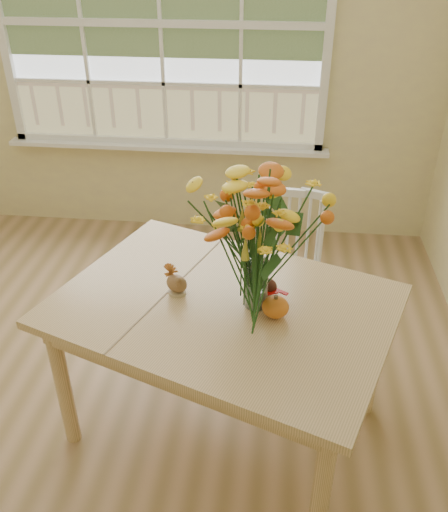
# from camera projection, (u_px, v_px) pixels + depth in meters

# --- Properties ---
(floor) EXTENTS (4.00, 4.50, 0.01)m
(floor) POSITION_uv_depth(u_px,v_px,m) (84.00, 446.00, 2.59)
(floor) COLOR olive
(floor) RESTS_ON ground
(wall_back) EXTENTS (4.00, 0.02, 2.70)m
(wall_back) POSITION_uv_depth(u_px,v_px,m) (163.00, 53.00, 3.78)
(wall_back) COLOR beige
(wall_back) RESTS_ON floor
(window) EXTENTS (2.42, 0.12, 1.74)m
(window) POSITION_uv_depth(u_px,v_px,m) (160.00, 26.00, 3.65)
(window) COLOR silver
(window) RESTS_ON wall_back
(dining_table) EXTENTS (1.65, 1.42, 0.75)m
(dining_table) POSITION_uv_depth(u_px,v_px,m) (224.00, 319.00, 2.36)
(dining_table) COLOR tan
(dining_table) RESTS_ON floor
(windsor_chair) EXTENTS (0.44, 0.42, 0.89)m
(windsor_chair) POSITION_uv_depth(u_px,v_px,m) (285.00, 262.00, 3.04)
(windsor_chair) COLOR white
(windsor_chair) RESTS_ON floor
(flower_vase) EXTENTS (0.45, 0.45, 0.54)m
(flower_vase) POSITION_uv_depth(u_px,v_px,m) (258.00, 238.00, 2.12)
(flower_vase) COLOR white
(flower_vase) RESTS_ON dining_table
(pumpkin) EXTENTS (0.11, 0.11, 0.09)m
(pumpkin) POSITION_uv_depth(u_px,v_px,m) (275.00, 308.00, 2.20)
(pumpkin) COLOR orange
(pumpkin) RESTS_ON dining_table
(turkey_figurine) EXTENTS (0.12, 0.11, 0.12)m
(turkey_figurine) POSITION_uv_depth(u_px,v_px,m) (177.00, 284.00, 2.34)
(turkey_figurine) COLOR #CCB78C
(turkey_figurine) RESTS_ON dining_table
(dark_gourd) EXTENTS (0.13, 0.08, 0.07)m
(dark_gourd) POSITION_uv_depth(u_px,v_px,m) (268.00, 287.00, 2.34)
(dark_gourd) COLOR #38160F
(dark_gourd) RESTS_ON dining_table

